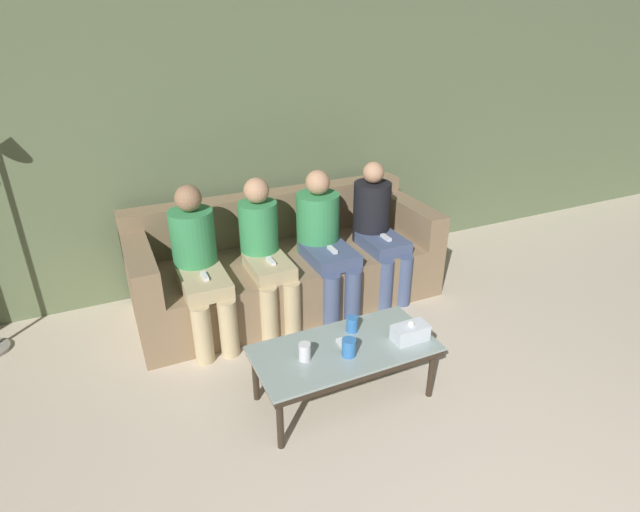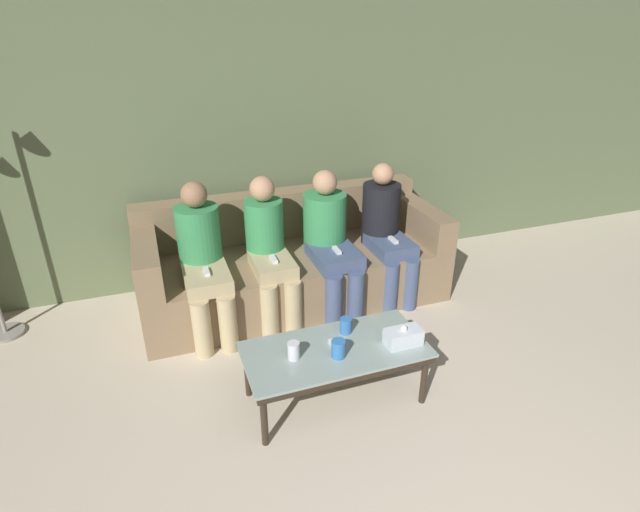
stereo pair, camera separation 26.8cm
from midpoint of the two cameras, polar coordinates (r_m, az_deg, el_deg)
wall_back at (r=4.32m, az=-8.95°, el=13.97°), size 12.00×0.06×2.60m
couch at (r=4.15m, az=-5.82°, el=-1.00°), size 2.43×0.96×0.83m
coffee_table at (r=3.05m, az=0.24°, el=-11.05°), size 1.10×0.53×0.38m
cup_near_left at (r=2.91m, az=-4.45°, el=-10.92°), size 0.07×0.07×0.11m
cup_near_right at (r=2.93m, az=0.67°, el=-10.48°), size 0.08×0.08×0.11m
cup_far_center at (r=3.13m, az=1.23°, el=-7.85°), size 0.07×0.07×0.10m
tissue_box at (r=3.09m, az=7.81°, el=-8.69°), size 0.22×0.12×0.13m
game_remote at (r=3.02m, az=0.24°, el=-10.29°), size 0.04×0.15×0.02m
seated_person_left_end at (r=3.67m, az=-15.75°, el=-0.61°), size 0.32×0.70×1.12m
seated_person_mid_left at (r=3.77m, az=-8.40°, el=0.68°), size 0.31×0.63×1.11m
seated_person_mid_right at (r=3.92m, az=-1.56°, el=2.17°), size 0.34×0.68×1.10m
seated_person_right_end at (r=4.12m, az=4.75°, el=3.28°), size 0.31×0.63×1.11m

